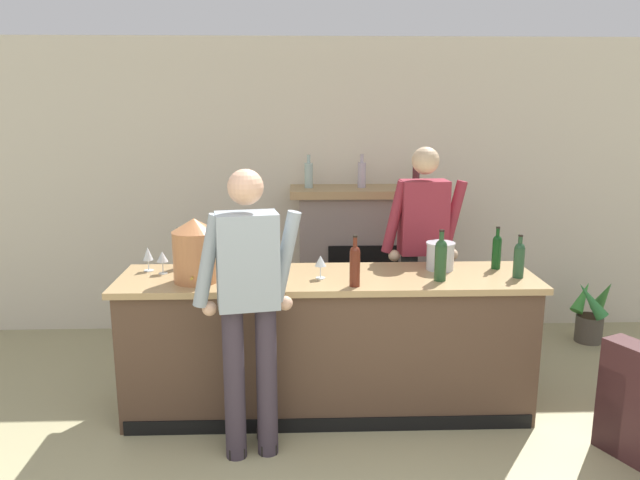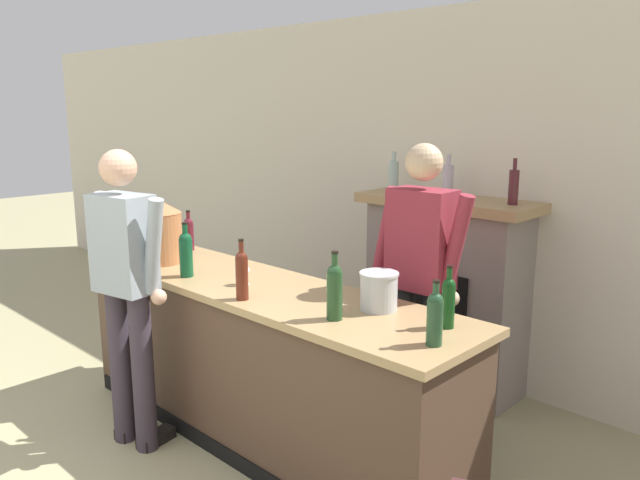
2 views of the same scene
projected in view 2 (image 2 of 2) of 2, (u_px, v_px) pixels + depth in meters
The scene contains 16 objects.
wall_back_panel at pixel (414, 193), 4.92m from camera, with size 12.00×0.07×2.75m.
bar_counter at pixel (259, 363), 3.82m from camera, with size 2.88×0.71×1.00m.
fireplace_stone at pixel (445, 291), 4.55m from camera, with size 1.30×0.52×1.72m.
person_customer at pixel (127, 287), 3.65m from camera, with size 0.65×0.36×1.81m.
person_bartender at pixel (419, 286), 3.59m from camera, with size 0.66×0.31×1.85m.
copper_dispenser at pixel (160, 231), 4.20m from camera, with size 0.30×0.34×0.43m.
ice_bucket_steel at pixel (379, 291), 3.24m from camera, with size 0.21×0.21×0.20m.
wine_bottle_merlot_tall at pixel (242, 273), 3.40m from camera, with size 0.07×0.07×0.34m.
wine_bottle_rose_blush at pixel (335, 289), 3.08m from camera, with size 0.08×0.08×0.35m.
wine_bottle_chardonnay_pale at pixel (186, 252), 3.86m from camera, with size 0.08×0.08×0.34m.
wine_bottle_port_short at pixel (435, 316), 2.74m from camera, with size 0.07×0.07×0.30m.
wine_bottle_cabernet_heavy at pixel (189, 232), 4.57m from camera, with size 0.07×0.07×0.30m.
wine_bottle_burgundy_dark at pixel (448, 300), 2.96m from camera, with size 0.06×0.06×0.31m.
wine_glass_front_right at pixel (164, 236), 4.54m from camera, with size 0.08×0.08×0.16m.
wine_glass_front_left at pixel (244, 266), 3.68m from camera, with size 0.08×0.08×0.16m.
wine_glass_by_dispenser at pixel (164, 232), 4.67m from camera, with size 0.07×0.07×0.17m.
Camera 2 is at (2.85, -0.26, 2.04)m, focal length 35.00 mm.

